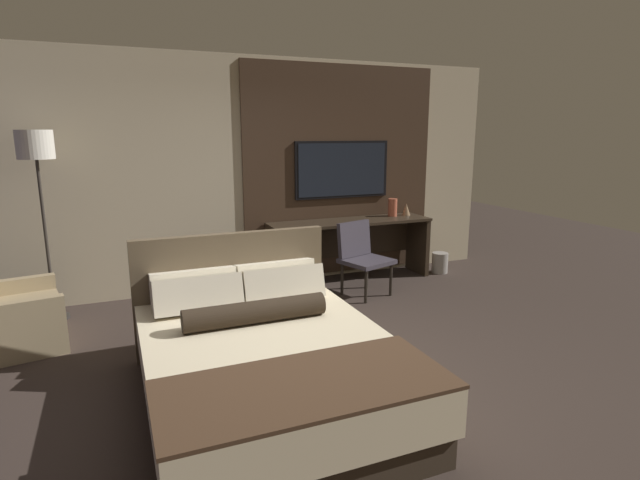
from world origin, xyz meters
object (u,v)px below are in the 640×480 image
at_px(tv, 342,170).
at_px(desk_chair, 361,252).
at_px(desk, 349,239).
at_px(floor_lamp, 37,161).
at_px(armchair_by_window, 6,321).
at_px(vase_short, 406,209).
at_px(bed, 265,360).
at_px(waste_bin, 440,263).
at_px(vase_tall, 393,207).

bearing_deg(tv, desk_chair, -98.38).
xyz_separation_m(desk, floor_lamp, (-3.45, -0.11, 1.08)).
xyz_separation_m(armchair_by_window, vase_short, (4.65, 0.80, 0.63)).
xyz_separation_m(bed, armchair_by_window, (-1.88, 1.76, -0.06)).
bearing_deg(tv, waste_bin, -17.37).
relative_size(tv, vase_short, 8.07).
height_order(vase_short, waste_bin, vase_short).
xyz_separation_m(vase_tall, waste_bin, (0.64, -0.24, -0.78)).
xyz_separation_m(bed, vase_short, (2.77, 2.56, 0.56)).
xyz_separation_m(desk_chair, armchair_by_window, (-3.65, -0.18, -0.25)).
height_order(armchair_by_window, waste_bin, armchair_by_window).
bearing_deg(bed, armchair_by_window, 136.89).
height_order(bed, tv, tv).
xyz_separation_m(desk_chair, vase_short, (1.00, 0.62, 0.37)).
bearing_deg(waste_bin, tv, 162.63).
bearing_deg(desk_chair, desk, 61.03).
distance_m(armchair_by_window, floor_lamp, 1.55).
distance_m(tv, vase_tall, 0.87).
xyz_separation_m(tv, desk_chair, (-0.12, -0.80, -0.93)).
relative_size(tv, desk_chair, 1.51).
xyz_separation_m(tv, armchair_by_window, (-3.77, -0.97, -1.18)).
height_order(bed, desk_chair, bed).
xyz_separation_m(armchair_by_window, vase_tall, (4.44, 0.81, 0.66)).
bearing_deg(tv, vase_tall, -13.84).
bearing_deg(desk, desk_chair, -101.46).
relative_size(vase_tall, waste_bin, 0.84).
relative_size(bed, armchair_by_window, 2.21).
relative_size(vase_tall, vase_short, 1.45).
height_order(bed, floor_lamp, floor_lamp).
relative_size(bed, waste_bin, 7.91).
bearing_deg(vase_tall, bed, -134.91).
xyz_separation_m(bed, waste_bin, (3.20, 2.32, -0.18)).
relative_size(desk, vase_tall, 9.07).
height_order(desk, vase_short, vase_short).
distance_m(desk_chair, vase_tall, 1.09).
distance_m(armchair_by_window, waste_bin, 5.11).
relative_size(bed, floor_lamp, 1.15).
xyz_separation_m(tv, waste_bin, (1.31, -0.41, -1.29)).
bearing_deg(armchair_by_window, desk_chair, -97.31).
bearing_deg(waste_bin, desk_chair, -164.90).
relative_size(tv, floor_lamp, 0.68).
distance_m(bed, armchair_by_window, 2.58).
xyz_separation_m(floor_lamp, waste_bin, (4.76, -0.08, -1.49)).
bearing_deg(vase_tall, armchair_by_window, -169.72).
xyz_separation_m(armchair_by_window, floor_lamp, (0.32, 0.64, 1.38)).
distance_m(bed, desk, 3.15).
height_order(bed, waste_bin, bed).
distance_m(desk, vase_tall, 0.77).
relative_size(floor_lamp, waste_bin, 6.90).
distance_m(tv, vase_short, 1.06).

